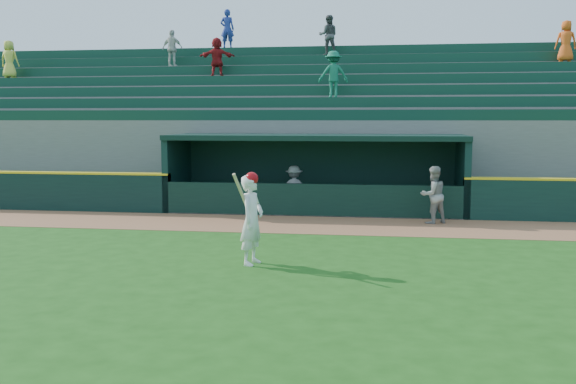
# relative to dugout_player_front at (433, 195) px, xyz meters

# --- Properties ---
(ground) EXTENTS (120.00, 120.00, 0.00)m
(ground) POSITION_rel_dugout_player_front_xyz_m (-3.56, -5.67, -0.82)
(ground) COLOR #1B4D13
(ground) RESTS_ON ground
(warning_track) EXTENTS (40.00, 3.00, 0.01)m
(warning_track) POSITION_rel_dugout_player_front_xyz_m (-3.56, -0.77, -0.81)
(warning_track) COLOR #925C3A
(warning_track) RESTS_ON ground
(dugout_player_front) EXTENTS (1.00, 0.94, 1.63)m
(dugout_player_front) POSITION_rel_dugout_player_front_xyz_m (0.00, 0.00, 0.00)
(dugout_player_front) COLOR gray
(dugout_player_front) RESTS_ON ground
(dugout_player_inside) EXTENTS (1.02, 0.69, 1.46)m
(dugout_player_inside) POSITION_rel_dugout_player_front_xyz_m (-4.25, 1.98, -0.09)
(dugout_player_inside) COLOR #9C9C97
(dugout_player_inside) RESTS_ON ground
(dugout) EXTENTS (9.40, 2.80, 2.46)m
(dugout) POSITION_rel_dugout_player_front_xyz_m (-3.56, 2.34, 0.54)
(dugout) COLOR #61615D
(dugout) RESTS_ON ground
(stands) EXTENTS (34.50, 6.25, 7.60)m
(stands) POSITION_rel_dugout_player_front_xyz_m (-3.57, 6.90, 1.58)
(stands) COLOR slate
(stands) RESTS_ON ground
(batter_at_plate) EXTENTS (0.60, 0.84, 1.91)m
(batter_at_plate) POSITION_rel_dugout_player_front_xyz_m (-4.05, -5.81, 0.13)
(batter_at_plate) COLOR white
(batter_at_plate) RESTS_ON ground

